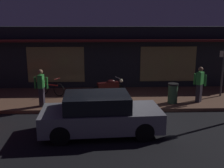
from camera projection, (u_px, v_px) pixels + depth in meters
name	position (u px, v px, depth m)	size (l,w,h in m)	color
ground_plane	(117.00, 121.00, 10.22)	(60.00, 60.00, 0.00)	black
sidewalk_slab	(114.00, 98.00, 13.12)	(18.00, 4.00, 0.15)	brown
storefront_building	(112.00, 56.00, 16.03)	(18.00, 3.30, 3.60)	black
motorcycle	(109.00, 87.00, 12.96)	(1.63, 0.81, 0.97)	black
bicycle_parked	(51.00, 88.00, 13.33)	(1.48, 0.82, 0.91)	black
person_photographer	(41.00, 87.00, 11.40)	(0.61, 0.39, 1.67)	#28232D
person_bystander	(200.00, 84.00, 12.06)	(0.51, 0.48, 1.67)	#28232D
sign_post	(223.00, 70.00, 12.95)	(0.44, 0.09, 2.40)	#47474C
trash_bin	(173.00, 93.00, 11.98)	(0.48, 0.48, 0.93)	#2D4C33
parked_car_far	(100.00, 114.00, 8.95)	(4.20, 2.01, 1.42)	black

